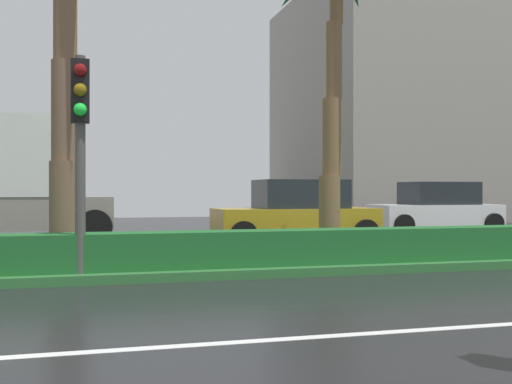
% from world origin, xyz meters
% --- Properties ---
extents(traffic_signal_median_right, '(0.28, 0.43, 3.36)m').
position_xyz_m(traffic_signal_median_right, '(3.18, 6.29, 2.47)').
color(traffic_signal_median_right, '#4C4C47').
rests_on(traffic_signal_median_right, median_strip).
extents(car_in_traffic_second, '(4.30, 2.02, 1.72)m').
position_xyz_m(car_in_traffic_second, '(8.75, 12.18, 0.83)').
color(car_in_traffic_second, '#B28C1E').
rests_on(car_in_traffic_second, ground_plane).
extents(car_in_traffic_third, '(4.30, 2.02, 1.72)m').
position_xyz_m(car_in_traffic_third, '(14.74, 15.06, 0.83)').
color(car_in_traffic_third, white).
rests_on(car_in_traffic_third, ground_plane).
extents(building_far_right, '(17.93, 11.97, 11.56)m').
position_xyz_m(building_far_right, '(22.92, 26.03, 5.78)').
color(building_far_right, gray).
rests_on(building_far_right, ground_plane).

